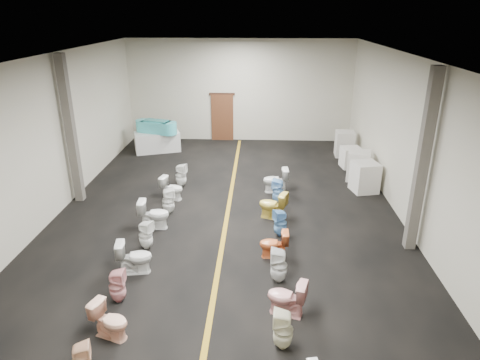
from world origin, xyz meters
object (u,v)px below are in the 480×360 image
(toilet_left_3, at_px, (117,286))
(toilet_left_8, at_px, (172,188))
(appliance_crate_d, at_px, (344,144))
(toilet_right_8, at_px, (278,191))
(toilet_left_9, at_px, (181,175))
(toilet_left_5, at_px, (146,235))
(toilet_left_2, at_px, (110,320))
(display_table, at_px, (157,142))
(appliance_crate_c, at_px, (351,157))
(toilet_left_4, at_px, (135,257))
(toilet_right_3, at_px, (287,297))
(toilet_right_7, at_px, (273,205))
(toilet_right_5, at_px, (274,244))
(toilet_left_6, at_px, (154,214))
(toilet_right_4, at_px, (279,266))
(toilet_right_2, at_px, (283,330))
(toilet_right_9, at_px, (276,180))
(bathtub, at_px, (156,127))
(toilet_right_6, at_px, (280,223))
(appliance_crate_b, at_px, (358,166))
(toilet_left_7, at_px, (168,201))
(appliance_crate_a, at_px, (365,177))

(toilet_left_3, distance_m, toilet_left_8, 5.18)
(appliance_crate_d, bearing_deg, toilet_right_8, -120.94)
(toilet_left_9, bearing_deg, toilet_left_5, -168.82)
(toilet_right_8, bearing_deg, toilet_left_9, -95.34)
(toilet_left_2, xyz_separation_m, toilet_left_9, (0.02, 7.24, 0.05))
(display_table, xyz_separation_m, toilet_left_2, (1.68, -11.14, -0.05))
(appliance_crate_c, bearing_deg, toilet_left_4, -130.38)
(toilet_left_8, xyz_separation_m, toilet_right_3, (3.33, -5.41, 0.02))
(toilet_left_9, xyz_separation_m, toilet_right_7, (3.05, -2.26, 0.01))
(display_table, relative_size, toilet_left_8, 2.50)
(toilet_left_8, height_order, toilet_left_9, toilet_left_9)
(toilet_left_2, xyz_separation_m, toilet_left_5, (-0.14, 3.14, 0.02))
(display_table, distance_m, appliance_crate_c, 8.00)
(toilet_left_9, bearing_deg, toilet_right_5, -131.72)
(toilet_left_6, height_order, toilet_right_4, toilet_left_6)
(toilet_right_3, bearing_deg, toilet_right_2, 9.68)
(toilet_right_8, xyz_separation_m, toilet_right_9, (-0.06, 0.88, 0.01))
(appliance_crate_c, relative_size, toilet_left_8, 1.06)
(bathtub, relative_size, toilet_right_5, 2.57)
(appliance_crate_c, xyz_separation_m, appliance_crate_d, (0.00, 1.37, 0.13))
(toilet_left_6, height_order, toilet_right_7, toilet_left_6)
(toilet_left_4, relative_size, toilet_right_9, 0.97)
(toilet_right_6, relative_size, toilet_right_9, 0.91)
(toilet_right_3, bearing_deg, appliance_crate_d, -179.60)
(toilet_right_7, bearing_deg, toilet_left_2, -11.14)
(appliance_crate_d, bearing_deg, toilet_left_5, -129.26)
(toilet_left_8, bearing_deg, toilet_right_9, -61.73)
(display_table, bearing_deg, appliance_crate_b, -20.74)
(toilet_left_7, height_order, toilet_right_4, toilet_right_4)
(toilet_left_4, height_order, toilet_right_7, toilet_right_7)
(toilet_left_7, xyz_separation_m, toilet_right_3, (3.23, -4.38, -0.01))
(bathtub, distance_m, toilet_left_4, 9.21)
(toilet_left_5, bearing_deg, toilet_right_2, -115.77)
(appliance_crate_c, relative_size, toilet_right_8, 0.98)
(toilet_left_4, bearing_deg, toilet_right_3, -120.47)
(appliance_crate_b, height_order, toilet_left_9, appliance_crate_b)
(appliance_crate_b, bearing_deg, toilet_right_7, -133.95)
(toilet_left_4, relative_size, toilet_right_3, 1.02)
(toilet_left_4, bearing_deg, toilet_left_5, -8.56)
(toilet_right_3, xyz_separation_m, toilet_right_6, (0.01, 3.17, -0.01))
(toilet_left_9, height_order, toilet_right_3, toilet_left_9)
(appliance_crate_a, bearing_deg, toilet_left_8, -171.43)
(display_table, xyz_separation_m, toilet_right_4, (4.81, -9.27, -0.00))
(toilet_left_2, bearing_deg, toilet_right_8, -9.00)
(toilet_left_4, bearing_deg, toilet_left_9, -11.00)
(toilet_left_6, relative_size, toilet_left_9, 1.03)
(bathtub, distance_m, toilet_right_5, 9.55)
(toilet_right_2, bearing_deg, appliance_crate_d, 169.67)
(toilet_left_6, bearing_deg, bathtub, 8.19)
(toilet_right_5, bearing_deg, toilet_left_8, -136.80)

